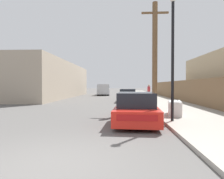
{
  "coord_description": "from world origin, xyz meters",
  "views": [
    {
      "loc": [
        1.44,
        -3.87,
        1.61
      ],
      "look_at": [
        0.74,
        10.24,
        1.32
      ],
      "focal_mm": 32.0,
      "sensor_mm": 36.0,
      "label": 1
    }
  ],
  "objects": [
    {
      "name": "utility_pole",
      "position": [
        3.66,
        9.72,
        3.74
      ],
      "size": [
        1.8,
        0.35,
        7.08
      ],
      "color": "brown",
      "rests_on": "sidewalk_curb"
    },
    {
      "name": "discarded_fridge",
      "position": [
        4.11,
        6.34,
        0.47
      ],
      "size": [
        0.96,
        1.77,
        0.73
      ],
      "rotation": [
        0.0,
        0.0,
        -0.21
      ],
      "color": "silver",
      "rests_on": "sidewalk_curb"
    },
    {
      "name": "pickup_truck",
      "position": [
        -1.61,
        28.9,
        0.9
      ],
      "size": [
        2.34,
        5.38,
        1.81
      ],
      "rotation": [
        0.0,
        0.0,
        3.22
      ],
      "color": "silver",
      "rests_on": "ground"
    },
    {
      "name": "sidewalk_curb",
      "position": [
        5.3,
        23.5,
        0.06
      ],
      "size": [
        4.2,
        63.0,
        0.12
      ],
      "primitive_type": "cube",
      "color": "#9E998E",
      "rests_on": "ground"
    },
    {
      "name": "parked_sports_car_red",
      "position": [
        2.06,
        4.96,
        0.59
      ],
      "size": [
        1.99,
        4.78,
        1.31
      ],
      "rotation": [
        0.0,
        0.0,
        -0.05
      ],
      "color": "red",
      "rests_on": "ground"
    },
    {
      "name": "street_lamp",
      "position": [
        3.57,
        4.6,
        3.12
      ],
      "size": [
        0.26,
        0.26,
        5.23
      ],
      "color": "black",
      "rests_on": "sidewalk_curb"
    },
    {
      "name": "building_left_block",
      "position": [
        -8.78,
        23.17,
        2.31
      ],
      "size": [
        7.0,
        21.16,
        4.63
      ],
      "primitive_type": "cube",
      "color": "tan",
      "rests_on": "ground"
    },
    {
      "name": "ground_plane",
      "position": [
        0.0,
        0.0,
        0.0
      ],
      "size": [
        220.0,
        220.0,
        0.0
      ],
      "primitive_type": "plane",
      "color": "#595654"
    },
    {
      "name": "pedestrian",
      "position": [
        4.65,
        20.03,
        0.94
      ],
      "size": [
        0.34,
        0.34,
        1.61
      ],
      "color": "#282D42",
      "rests_on": "sidewalk_curb"
    },
    {
      "name": "car_parked_mid",
      "position": [
        2.06,
        16.3,
        0.6
      ],
      "size": [
        1.98,
        4.76,
        1.26
      ],
      "rotation": [
        0.0,
        0.0,
        -0.06
      ],
      "color": "gray",
      "rests_on": "ground"
    },
    {
      "name": "wooden_fence",
      "position": [
        7.25,
        16.11,
        1.11
      ],
      "size": [
        0.08,
        30.29,
        1.98
      ],
      "primitive_type": "cube",
      "color": "brown",
      "rests_on": "sidewalk_curb"
    }
  ]
}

